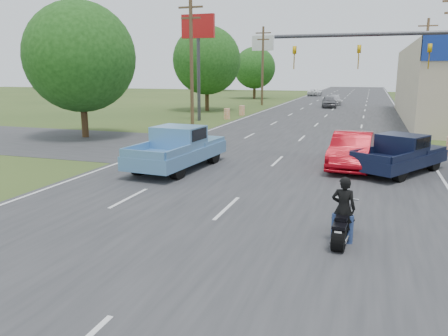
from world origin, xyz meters
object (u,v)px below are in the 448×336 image
(blue_pickup, at_px, (179,147))
(distant_car_grey, at_px, (329,102))
(red_convertible, at_px, (352,151))
(rider, at_px, (343,212))
(motorcycle, at_px, (342,227))
(navy_pickup, at_px, (401,153))
(distant_car_white, at_px, (315,92))
(distant_car_silver, at_px, (335,100))

(blue_pickup, xyz_separation_m, distant_car_grey, (3.20, 37.76, -0.27))
(red_convertible, relative_size, rider, 2.95)
(red_convertible, distance_m, rider, 9.47)
(red_convertible, relative_size, motorcycle, 2.42)
(navy_pickup, relative_size, distant_car_white, 1.21)
(blue_pickup, height_order, distant_car_grey, blue_pickup)
(red_convertible, bearing_deg, distant_car_white, 101.61)
(red_convertible, height_order, blue_pickup, blue_pickup)
(motorcycle, relative_size, blue_pickup, 0.34)
(red_convertible, distance_m, navy_pickup, 2.13)
(motorcycle, height_order, rider, rider)
(distant_car_grey, bearing_deg, rider, -92.01)
(navy_pickup, xyz_separation_m, distant_car_silver, (-6.10, 41.05, -0.19))
(rider, height_order, distant_car_silver, rider)
(navy_pickup, height_order, distant_car_silver, navy_pickup)
(navy_pickup, distance_m, distant_car_silver, 41.50)
(blue_pickup, relative_size, navy_pickup, 1.12)
(distant_car_silver, xyz_separation_m, distant_car_white, (-5.22, 21.29, -0.04))
(rider, bearing_deg, navy_pickup, -97.61)
(motorcycle, bearing_deg, rider, 90.00)
(distant_car_white, bearing_deg, rider, 102.53)
(blue_pickup, height_order, navy_pickup, blue_pickup)
(navy_pickup, height_order, distant_car_white, navy_pickup)
(distant_car_white, bearing_deg, red_convertible, 103.48)
(distant_car_grey, height_order, distant_car_silver, distant_car_grey)
(rider, bearing_deg, blue_pickup, -37.89)
(motorcycle, relative_size, navy_pickup, 0.38)
(blue_pickup, xyz_separation_m, navy_pickup, (9.54, 2.28, -0.13))
(distant_car_grey, xyz_separation_m, distant_car_white, (-4.99, 26.85, -0.09))
(blue_pickup, height_order, distant_car_white, blue_pickup)
(red_convertible, distance_m, distant_car_white, 62.70)
(blue_pickup, distance_m, navy_pickup, 9.80)
(red_convertible, height_order, navy_pickup, navy_pickup)
(distant_car_silver, relative_size, distant_car_white, 1.02)
(motorcycle, bearing_deg, distant_car_silver, 98.87)
(distant_car_white, bearing_deg, distant_car_silver, 108.80)
(motorcycle, relative_size, distant_car_silver, 0.45)
(blue_pickup, bearing_deg, red_convertible, 24.16)
(distant_car_silver, height_order, distant_car_white, distant_car_silver)
(navy_pickup, bearing_deg, distant_car_grey, 130.50)
(rider, distance_m, navy_pickup, 9.34)
(red_convertible, xyz_separation_m, distant_car_grey, (-4.23, 35.17, -0.10))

